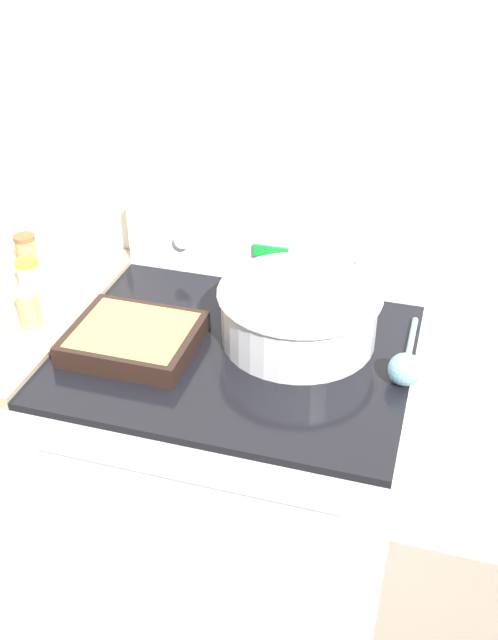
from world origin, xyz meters
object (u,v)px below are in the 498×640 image
casserole_dish (134,337)px  ladle (405,367)px  mixing_bowl (299,312)px  spice_jar_brown_cap (26,251)px  spice_jar_white_cap (29,306)px  spice_jar_yellow_cap (29,276)px

casserole_dish → ladle: 0.60m
mixing_bowl → spice_jar_brown_cap: (-0.75, 0.11, -0.01)m
spice_jar_brown_cap → ladle: bearing=-10.9°
casserole_dish → spice_jar_white_cap: size_ratio=3.00×
mixing_bowl → spice_jar_white_cap: size_ratio=3.96×
mixing_bowl → spice_jar_brown_cap: mixing_bowl is taller
ladle → spice_jar_yellow_cap: 0.94m
spice_jar_yellow_cap → spice_jar_brown_cap: bearing=123.0°
ladle → spice_jar_brown_cap: bearing=169.1°
ladle → spice_jar_yellow_cap: size_ratio=3.20×
spice_jar_white_cap → mixing_bowl: bearing=12.2°
casserole_dish → spice_jar_yellow_cap: 0.37m
ladle → spice_jar_yellow_cap: spice_jar_yellow_cap is taller
ladle → spice_jar_white_cap: bearing=-176.9°
mixing_bowl → spice_jar_brown_cap: size_ratio=4.02×
ladle → spice_jar_brown_cap: (-1.00, 0.19, 0.03)m
spice_jar_yellow_cap → spice_jar_brown_cap: (-0.07, 0.11, 0.00)m
mixing_bowl → spice_jar_brown_cap: bearing=171.8°
ladle → spice_jar_brown_cap: size_ratio=3.04×
mixing_bowl → spice_jar_yellow_cap: 0.68m
mixing_bowl → casserole_dish: 0.37m
casserole_dish → spice_jar_white_cap: (-0.26, 0.01, 0.03)m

